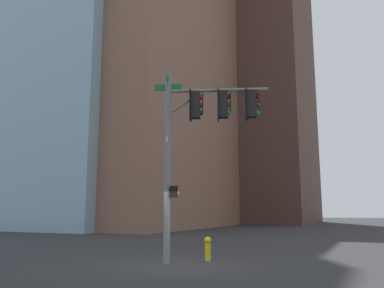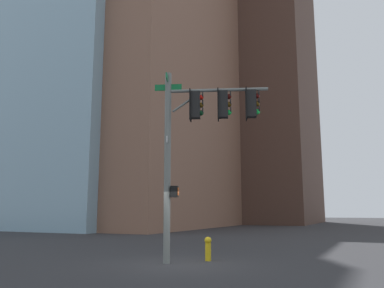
# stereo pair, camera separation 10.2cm
# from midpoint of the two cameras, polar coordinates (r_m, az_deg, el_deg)

# --- Properties ---
(ground_plane) EXTENTS (200.00, 200.00, 0.00)m
(ground_plane) POSITION_cam_midpoint_polar(r_m,az_deg,el_deg) (14.29, -2.21, -16.89)
(ground_plane) COLOR #2D2D30
(signal_pole_assembly) EXTENTS (1.86, 3.99, 6.96)m
(signal_pole_assembly) POSITION_cam_midpoint_polar(r_m,az_deg,el_deg) (14.59, 0.75, 2.04)
(signal_pole_assembly) COLOR slate
(signal_pole_assembly) RESTS_ON ground_plane
(fire_hydrant) EXTENTS (0.34, 0.26, 0.87)m
(fire_hydrant) POSITION_cam_midpoint_polar(r_m,az_deg,el_deg) (15.21, 2.10, -14.66)
(fire_hydrant) COLOR gold
(fire_hydrant) RESTS_ON ground_plane
(building_brick_nearside) EXTENTS (26.39, 17.75, 56.22)m
(building_brick_nearside) POSITION_cam_midpoint_polar(r_m,az_deg,el_deg) (54.11, -6.84, 19.59)
(building_brick_nearside) COLOR #845B47
(building_brick_nearside) RESTS_ON ground_plane
(building_brick_midblock) EXTENTS (19.51, 18.24, 48.75)m
(building_brick_midblock) POSITION_cam_midpoint_polar(r_m,az_deg,el_deg) (66.07, 8.05, 10.51)
(building_brick_midblock) COLOR #4C3328
(building_brick_midblock) RESTS_ON ground_plane
(building_brick_farside) EXTENTS (17.28, 16.95, 50.76)m
(building_brick_farside) POSITION_cam_midpoint_polar(r_m,az_deg,el_deg) (81.38, -14.81, 7.61)
(building_brick_farside) COLOR brown
(building_brick_farside) RESTS_ON ground_plane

